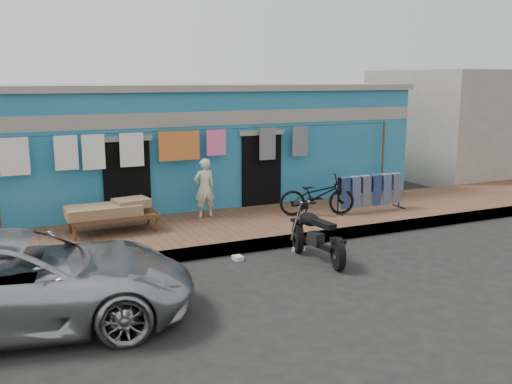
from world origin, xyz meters
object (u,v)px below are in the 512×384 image
car (18,280)px  bicycle (317,191)px  motorcycle (317,234)px  jeans_rack (370,192)px  charpoy (113,217)px  seated_person (204,188)px

car → bicycle: 7.61m
bicycle → motorcycle: bearing=166.7°
bicycle → jeans_rack: (1.44, -0.15, -0.13)m
car → bicycle: (6.87, 3.28, 0.13)m
car → charpoy: size_ratio=2.55×
motorcycle → jeans_rack: (2.87, 2.26, 0.18)m
bicycle → motorcycle: size_ratio=1.08×
seated_person → car: bearing=42.5°
seated_person → bicycle: bearing=157.8°
jeans_rack → charpoy: bearing=174.4°
motorcycle → charpoy: bearing=133.6°
seated_person → jeans_rack: bearing=162.8°
car → jeans_rack: car is taller
car → motorcycle: bearing=-71.1°
car → bicycle: bicycle is taller
car → jeans_rack: 8.87m
motorcycle → jeans_rack: bearing=32.3°
seated_person → motorcycle: 3.56m
charpoy → car: bearing=-118.8°
bicycle → jeans_rack: bearing=-78.7°
seated_person → jeans_rack: size_ratio=0.73×
car → seated_person: (4.32, 4.22, 0.25)m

